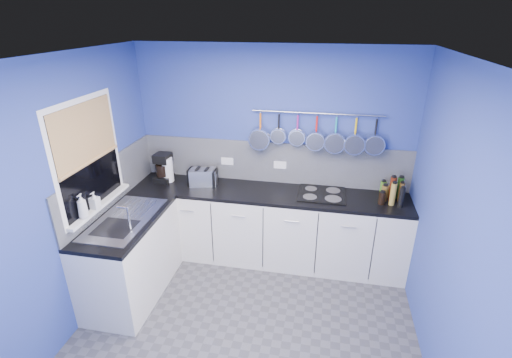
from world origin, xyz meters
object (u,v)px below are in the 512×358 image
(coffee_maker, at_px, (163,168))
(toaster, at_px, (203,177))
(hob, at_px, (322,194))
(soap_bottle_b, at_px, (94,200))
(canister, at_px, (213,179))
(paper_towel, at_px, (168,170))
(soap_bottle_a, at_px, (82,206))

(coffee_maker, height_order, toaster, coffee_maker)
(toaster, relative_size, hob, 0.59)
(soap_bottle_b, relative_size, coffee_maker, 0.50)
(toaster, bearing_deg, coffee_maker, 162.89)
(canister, bearing_deg, paper_towel, -179.90)
(coffee_maker, bearing_deg, canister, 5.72)
(soap_bottle_a, bearing_deg, toaster, 58.83)
(toaster, bearing_deg, canister, -3.92)
(soap_bottle_a, xyz_separation_m, soap_bottle_b, (0.00, 0.18, -0.03))
(hob, bearing_deg, soap_bottle_b, -154.23)
(soap_bottle_b, distance_m, coffee_maker, 1.08)
(soap_bottle_a, bearing_deg, hob, 29.61)
(paper_towel, height_order, canister, paper_towel)
(soap_bottle_b, height_order, coffee_maker, coffee_maker)
(soap_bottle_b, xyz_separation_m, toaster, (0.74, 1.03, -0.14))
(toaster, xyz_separation_m, hob, (1.41, 0.00, -0.09))
(coffee_maker, height_order, hob, coffee_maker)
(soap_bottle_b, distance_m, canister, 1.37)
(soap_bottle_b, bearing_deg, paper_towel, 74.80)
(soap_bottle_b, distance_m, toaster, 1.28)
(soap_bottle_a, distance_m, soap_bottle_b, 0.19)
(paper_towel, bearing_deg, coffee_maker, -178.53)
(soap_bottle_b, height_order, toaster, soap_bottle_b)
(paper_towel, xyz_separation_m, toaster, (0.45, -0.02, -0.05))
(canister, xyz_separation_m, hob, (1.29, -0.02, -0.06))
(hob, bearing_deg, coffee_maker, 179.41)
(paper_towel, relative_size, toaster, 0.97)
(soap_bottle_b, xyz_separation_m, coffee_maker, (0.23, 1.06, -0.06))
(canister, relative_size, hob, 0.26)
(soap_bottle_b, height_order, canister, soap_bottle_b)
(soap_bottle_b, xyz_separation_m, hob, (2.15, 1.04, -0.23))
(toaster, bearing_deg, paper_towel, 162.38)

